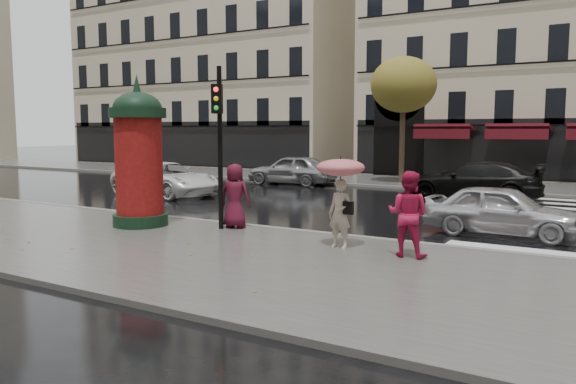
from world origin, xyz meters
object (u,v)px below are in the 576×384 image
Objects in this scene: car_silver at (502,210)px; car_black at (473,181)px; woman_umbrella at (340,188)px; morris_column at (139,154)px; car_far_silver at (292,170)px; woman_red at (408,214)px; car_white at (166,179)px; man_burgundy at (235,196)px; traffic_light at (219,131)px.

car_black reaches higher than car_silver.
woman_umbrella is 0.50× the size of morris_column.
woman_umbrella is 5.15m from car_silver.
woman_red is at bearing 35.43° from car_far_silver.
morris_column reaches higher than woman_red.
car_white reaches higher than car_silver.
morris_column is 8.52m from car_white.
woman_red reaches higher than car_black.
man_burgundy is 0.44× the size of car_silver.
traffic_light reaches higher than car_far_silver.
car_white is 1.14× the size of car_far_silver.
car_silver is (6.81, 3.66, -2.14)m from traffic_light.
man_burgundy is 7.36m from car_silver.
woman_red is 4.43m from car_silver.
woman_red reaches higher than man_burgundy.
car_black is at bearing 88.24° from woman_umbrella.
woman_umbrella is 0.53× the size of car_silver.
woman_red is at bearing 157.60° from man_burgundy.
woman_umbrella reaches higher than car_far_silver.
car_silver is 0.88× the size of car_far_silver.
car_white is 13.02m from car_black.
woman_red is 14.69m from car_white.
woman_umbrella reaches higher than car_black.
man_burgundy is at bearing -25.88° from car_black.
traffic_light is at bearing 15.76° from morris_column.
woman_umbrella is at bearing -7.01° from car_black.
woman_red is 0.34× the size of car_black.
car_silver is (2.87, 4.19, -0.84)m from woman_umbrella.
car_far_silver reaches higher than car_silver.
car_white is at bearing 128.07° from morris_column.
woman_umbrella is 16.44m from car_far_silver.
car_white is (-13.16, 6.52, -0.33)m from woman_red.
woman_umbrella is 0.41× the size of car_white.
man_burgundy is 0.42× the size of morris_column.
car_black is at bearing -122.49° from man_burgundy.
car_silver is at bearing -165.71° from man_burgundy.
car_far_silver reaches higher than car_white.
woman_umbrella is 1.72m from woman_red.
car_black is (0.36, 11.82, -0.75)m from woman_umbrella.
car_far_silver is (-2.96, 13.69, -1.40)m from morris_column.
man_burgundy is 0.34× the size of car_white.
traffic_light reaches higher than car_silver.
woman_red is 1.04× the size of man_burgundy.
car_black is at bearing 60.78° from morris_column.
man_burgundy is 11.62m from car_black.
woman_red is 11.94m from car_black.
morris_column is 10.27m from car_silver.
car_silver is (9.20, 4.33, -1.49)m from morris_column.
woman_umbrella is at bearing -7.66° from traffic_light.
traffic_light is at bearing 172.34° from woman_umbrella.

